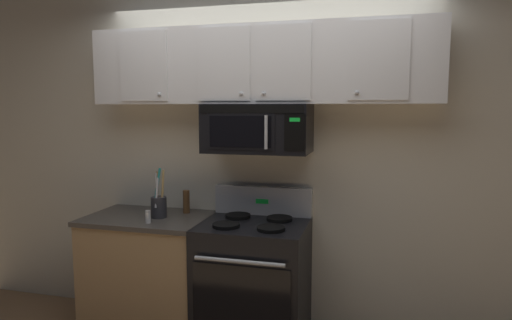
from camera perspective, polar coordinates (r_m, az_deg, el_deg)
name	(u,v)px	position (r m, az deg, el deg)	size (l,w,h in m)	color
back_wall	(266,156)	(3.51, 1.26, 0.56)	(5.20, 0.10, 2.70)	silver
stove_range	(254,281)	(3.38, -0.30, -15.17)	(0.76, 0.69, 1.12)	black
over_range_microwave	(258,128)	(3.25, 0.23, 4.05)	(0.76, 0.43, 0.35)	black
upper_cabinets	(259,66)	(3.29, 0.37, 11.93)	(2.50, 0.36, 0.55)	silver
counter_segment	(150,272)	(3.68, -13.37, -13.73)	(0.93, 0.65, 0.90)	tan
utensil_crock_charcoal	(159,204)	(3.46, -12.27, -5.55)	(0.12, 0.12, 0.38)	#2D2D33
salt_shaker	(148,217)	(3.33, -13.58, -7.04)	(0.04, 0.04, 0.09)	white
pepper_mill	(186,202)	(3.57, -8.86, -5.26)	(0.05, 0.05, 0.18)	brown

